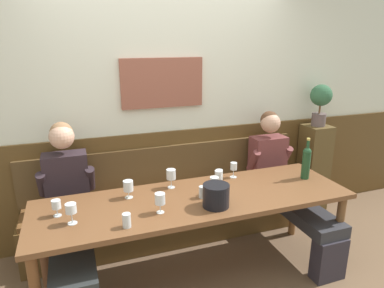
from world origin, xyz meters
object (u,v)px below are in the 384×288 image
(ice_bucket, at_px, (216,196))
(water_tumbler_left, at_px, (202,192))
(wine_bottle_clear_water, at_px, (306,162))
(wine_glass_right_end, at_px, (56,205))
(water_tumbler_center, at_px, (219,175))
(wine_glass_mid_left, at_px, (71,209))
(wine_glass_center_front, at_px, (218,175))
(wall_bench, at_px, (173,213))
(person_center_right_seat, at_px, (69,212))
(potted_plant, at_px, (321,100))
(dining_table, at_px, (196,206))
(wine_glass_near_bucket, at_px, (160,200))
(person_right_seat, at_px, (285,181))
(wine_glass_center_rear, at_px, (234,167))
(wine_glass_mid_right, at_px, (171,175))
(wine_glass_left_end, at_px, (214,182))
(water_tumbler_right, at_px, (127,220))
(wine_glass_by_bottle, at_px, (128,187))

(ice_bucket, distance_m, water_tumbler_left, 0.18)
(wine_bottle_clear_water, height_order, wine_glass_right_end, wine_bottle_clear_water)
(water_tumbler_center, bearing_deg, wine_glass_mid_left, -164.20)
(wine_glass_center_front, distance_m, water_tumbler_center, 0.16)
(wall_bench, relative_size, person_center_right_seat, 2.17)
(wine_glass_mid_left, height_order, potted_plant, potted_plant)
(dining_table, height_order, wine_glass_near_bucket, wine_glass_near_bucket)
(person_center_right_seat, xyz_separation_m, person_right_seat, (2.03, -0.01, -0.02))
(wine_glass_near_bucket, height_order, potted_plant, potted_plant)
(wine_glass_center_rear, xyz_separation_m, water_tumbler_center, (-0.15, -0.02, -0.05))
(wine_glass_mid_right, xyz_separation_m, water_tumbler_left, (0.18, -0.27, -0.07))
(wine_glass_mid_right, relative_size, wine_glass_center_rear, 1.16)
(person_center_right_seat, relative_size, wine_glass_mid_right, 7.96)
(wine_glass_left_end, distance_m, wine_glass_mid_right, 0.38)
(person_right_seat, bearing_deg, wine_glass_left_end, -161.07)
(wine_glass_near_bucket, bearing_deg, wine_glass_right_end, 164.22)
(water_tumbler_right, bearing_deg, wine_glass_left_end, 20.06)
(ice_bucket, height_order, wine_glass_mid_left, ice_bucket)
(ice_bucket, relative_size, wine_glass_near_bucket, 1.33)
(ice_bucket, height_order, wine_glass_mid_right, ice_bucket)
(person_right_seat, relative_size, wine_glass_center_rear, 8.89)
(ice_bucket, relative_size, water_tumbler_center, 2.05)
(person_center_right_seat, relative_size, water_tumbler_right, 13.23)
(wine_glass_left_end, distance_m, wine_glass_by_bottle, 0.69)
(wine_glass_by_bottle, bearing_deg, potted_plant, 13.28)
(person_center_right_seat, bearing_deg, potted_plant, 7.98)
(dining_table, relative_size, person_center_right_seat, 1.94)
(dining_table, relative_size, wine_glass_mid_left, 17.02)
(wine_glass_left_end, relative_size, wine_glass_center_rear, 1.05)
(wine_glass_near_bucket, relative_size, water_tumbler_left, 1.60)
(ice_bucket, relative_size, water_tumbler_right, 2.04)
(wine_glass_center_front, bearing_deg, wine_glass_center_rear, 34.24)
(wine_glass_by_bottle, relative_size, wine_glass_near_bucket, 0.95)
(dining_table, bearing_deg, wine_glass_center_front, 27.53)
(water_tumbler_left, bearing_deg, wine_glass_center_rear, 35.33)
(person_center_right_seat, distance_m, wine_bottle_clear_water, 2.08)
(wine_glass_right_end, relative_size, potted_plant, 0.27)
(wine_glass_by_bottle, bearing_deg, person_right_seat, 5.10)
(ice_bucket, distance_m, wine_glass_mid_left, 1.03)
(wine_bottle_clear_water, relative_size, water_tumbler_right, 3.85)
(dining_table, distance_m, wine_glass_near_bucket, 0.40)
(wine_glass_right_end, bearing_deg, wine_glass_near_bucket, -15.78)
(wine_glass_mid_left, bearing_deg, wine_glass_center_front, 10.80)
(wine_glass_by_bottle, relative_size, potted_plant, 0.31)
(person_right_seat, xyz_separation_m, wine_glass_mid_right, (-1.19, -0.07, 0.26))
(wine_bottle_clear_water, relative_size, wine_glass_left_end, 2.55)
(wine_glass_left_end, relative_size, wine_glass_by_bottle, 1.03)
(water_tumbler_right, height_order, potted_plant, potted_plant)
(wine_bottle_clear_water, xyz_separation_m, water_tumbler_left, (-1.02, -0.06, -0.11))
(wine_glass_mid_left, height_order, water_tumbler_center, wine_glass_mid_left)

